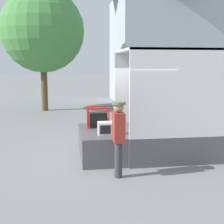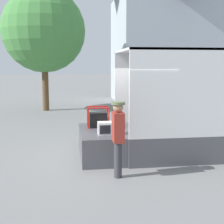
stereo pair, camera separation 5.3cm
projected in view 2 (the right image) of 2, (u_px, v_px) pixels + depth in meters
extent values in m
plane|color=gray|center=(121.00, 155.00, 9.07)|extent=(160.00, 160.00, 0.00)
cube|color=#4C4C51|center=(193.00, 140.00, 9.31)|extent=(4.37, 2.45, 0.76)
cube|color=white|center=(180.00, 87.00, 10.26)|extent=(4.37, 0.06, 2.27)
cube|color=white|center=(214.00, 93.00, 7.92)|extent=(4.37, 0.06, 2.27)
cube|color=white|center=(196.00, 51.00, 8.92)|extent=(4.37, 2.45, 0.06)
cylinder|color=silver|center=(191.00, 117.00, 9.90)|extent=(0.31, 0.31, 0.39)
cube|color=olive|center=(205.00, 118.00, 9.87)|extent=(0.44, 0.32, 0.35)
cube|color=#2D7F33|center=(220.00, 119.00, 9.60)|extent=(0.44, 0.32, 0.36)
cube|color=#4C4C51|center=(101.00, 143.00, 8.93)|extent=(1.17, 2.33, 0.76)
cube|color=white|center=(106.00, 128.00, 8.31)|extent=(0.44, 0.34, 0.34)
cube|color=black|center=(105.00, 130.00, 8.14)|extent=(0.28, 0.01, 0.23)
cube|color=black|center=(98.00, 120.00, 9.30)|extent=(0.51, 0.34, 0.44)
cylinder|color=slate|center=(105.00, 119.00, 9.32)|extent=(0.19, 0.19, 0.19)
cylinder|color=red|center=(88.00, 118.00, 9.05)|extent=(0.04, 0.04, 0.62)
cylinder|color=red|center=(109.00, 118.00, 9.13)|extent=(0.04, 0.04, 0.62)
cylinder|color=red|center=(88.00, 116.00, 9.44)|extent=(0.04, 0.04, 0.62)
cylinder|color=red|center=(107.00, 116.00, 9.52)|extent=(0.04, 0.04, 0.62)
cylinder|color=red|center=(99.00, 108.00, 9.05)|extent=(0.60, 0.04, 0.04)
cylinder|color=red|center=(97.00, 106.00, 9.43)|extent=(0.60, 0.04, 0.04)
cylinder|color=#38383D|center=(118.00, 160.00, 7.21)|extent=(0.18, 0.18, 0.86)
cube|color=maroon|center=(118.00, 127.00, 7.10)|extent=(0.24, 0.44, 0.68)
sphere|color=tan|center=(118.00, 107.00, 7.03)|extent=(0.24, 0.24, 0.24)
cylinder|color=#606B47|center=(118.00, 103.00, 7.02)|extent=(0.32, 0.32, 0.06)
cube|color=#A8B2BC|center=(166.00, 50.00, 21.94)|extent=(7.01, 6.53, 7.25)
cylinder|color=brown|center=(46.00, 90.00, 17.84)|extent=(0.36, 0.36, 2.40)
sphere|color=#478942|center=(44.00, 31.00, 17.34)|extent=(4.64, 4.64, 4.64)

